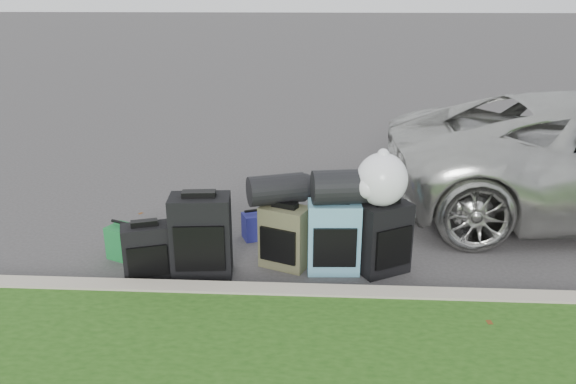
# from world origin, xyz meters

# --- Properties ---
(ground) EXTENTS (120.00, 120.00, 0.00)m
(ground) POSITION_xyz_m (0.00, 0.00, 0.00)
(ground) COLOR #383535
(ground) RESTS_ON ground
(curb) EXTENTS (120.00, 0.18, 0.15)m
(curb) POSITION_xyz_m (0.00, -1.00, 0.07)
(curb) COLOR #9E937F
(curb) RESTS_ON ground
(suitcase_small_black) EXTENTS (0.46, 0.35, 0.52)m
(suitcase_small_black) POSITION_xyz_m (-1.30, -0.64, 0.26)
(suitcase_small_black) COLOR black
(suitcase_small_black) RESTS_ON ground
(suitcase_large_black_left) EXTENTS (0.55, 0.37, 0.76)m
(suitcase_large_black_left) POSITION_xyz_m (-0.83, -0.53, 0.38)
(suitcase_large_black_left) COLOR black
(suitcase_large_black_left) RESTS_ON ground
(suitcase_olive) EXTENTS (0.50, 0.41, 0.59)m
(suitcase_olive) POSITION_xyz_m (-0.10, -0.31, 0.29)
(suitcase_olive) COLOR #3C3B26
(suitcase_olive) RESTS_ON ground
(suitcase_teal) EXTENTS (0.48, 0.30, 0.67)m
(suitcase_teal) POSITION_xyz_m (0.35, -0.38, 0.33)
(suitcase_teal) COLOR teal
(suitcase_teal) RESTS_ON ground
(suitcase_large_black_right) EXTENTS (0.52, 0.45, 0.67)m
(suitcase_large_black_right) POSITION_xyz_m (0.80, -0.38, 0.33)
(suitcase_large_black_right) COLOR black
(suitcase_large_black_right) RESTS_ON ground
(tote_green) EXTENTS (0.35, 0.32, 0.32)m
(tote_green) POSITION_xyz_m (-1.65, -0.23, 0.16)
(tote_green) COLOR #17682D
(tote_green) RESTS_ON ground
(tote_navy) EXTENTS (0.31, 0.28, 0.27)m
(tote_navy) POSITION_xyz_m (-0.44, 0.29, 0.14)
(tote_navy) COLOR navy
(tote_navy) RESTS_ON ground
(duffel_left) EXTENTS (0.58, 0.43, 0.28)m
(duffel_left) POSITION_xyz_m (-0.18, -0.22, 0.73)
(duffel_left) COLOR black
(duffel_left) RESTS_ON suitcase_olive
(duffel_right) EXTENTS (0.59, 0.39, 0.31)m
(duffel_right) POSITION_xyz_m (0.42, -0.39, 0.82)
(duffel_right) COLOR black
(duffel_right) RESTS_ON suitcase_teal
(trash_bag) EXTENTS (0.45, 0.45, 0.45)m
(trash_bag) POSITION_xyz_m (0.75, -0.38, 0.89)
(trash_bag) COLOR white
(trash_bag) RESTS_ON suitcase_large_black_right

